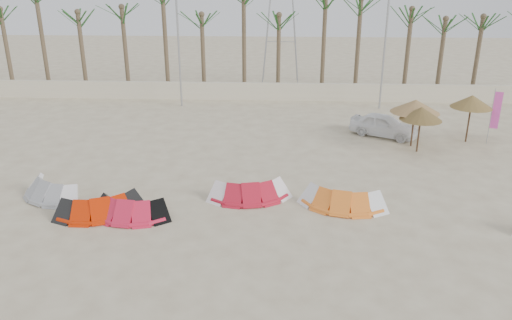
# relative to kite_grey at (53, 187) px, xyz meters

# --- Properties ---
(ground) EXTENTS (120.00, 120.00, 0.00)m
(ground) POSITION_rel_kite_grey_xyz_m (8.67, -4.66, -0.42)
(ground) COLOR beige
(ground) RESTS_ON ground
(boundary_wall) EXTENTS (60.00, 0.30, 1.30)m
(boundary_wall) POSITION_rel_kite_grey_xyz_m (8.67, 17.34, 0.23)
(boundary_wall) COLOR beige
(boundary_wall) RESTS_ON ground
(palm_line) EXTENTS (52.00, 4.00, 7.70)m
(palm_line) POSITION_rel_kite_grey_xyz_m (9.34, 18.84, 6.03)
(palm_line) COLOR brown
(palm_line) RESTS_ON ground
(lamp_b) EXTENTS (1.25, 0.14, 11.00)m
(lamp_b) POSITION_rel_kite_grey_xyz_m (2.71, 15.34, 5.35)
(lamp_b) COLOR #A5A8AD
(lamp_b) RESTS_ON ground
(lamp_c) EXTENTS (1.25, 0.14, 11.00)m
(lamp_c) POSITION_rel_kite_grey_xyz_m (16.71, 15.34, 5.35)
(lamp_c) COLOR #A5A8AD
(lamp_c) RESTS_ON ground
(pylon) EXTENTS (3.00, 3.00, 14.00)m
(pylon) POSITION_rel_kite_grey_xyz_m (9.67, 23.34, -0.42)
(pylon) COLOR #A5A8AD
(pylon) RESTS_ON ground
(kite_grey) EXTENTS (3.52, 2.63, 0.90)m
(kite_grey) POSITION_rel_kite_grey_xyz_m (0.00, 0.00, 0.00)
(kite_grey) COLOR #949597
(kite_grey) RESTS_ON ground
(kite_red_left) EXTENTS (3.80, 2.57, 0.90)m
(kite_red_left) POSITION_rel_kite_grey_xyz_m (2.67, -1.39, 0.00)
(kite_red_left) COLOR red
(kite_red_left) RESTS_ON ground
(kite_red_mid) EXTENTS (3.35, 1.89, 0.90)m
(kite_red_mid) POSITION_rel_kite_grey_xyz_m (3.86, -1.58, 0.00)
(kite_red_mid) COLOR red
(kite_red_mid) RESTS_ON ground
(kite_red_right) EXTENTS (3.60, 2.06, 0.90)m
(kite_red_right) POSITION_rel_kite_grey_xyz_m (8.47, 0.35, 0.00)
(kite_red_right) COLOR red
(kite_red_right) RESTS_ON ground
(kite_orange) EXTENTS (3.72, 2.24, 0.90)m
(kite_orange) POSITION_rel_kite_grey_xyz_m (12.29, -0.25, 0.00)
(kite_orange) COLOR orange
(kite_orange) RESTS_ON ground
(parasol_left) EXTENTS (2.20, 2.20, 2.46)m
(parasol_left) POSITION_rel_kite_grey_xyz_m (17.05, 6.43, 1.69)
(parasol_left) COLOR #4C331E
(parasol_left) RESTS_ON ground
(parasol_mid) EXTENTS (2.65, 2.65, 2.62)m
(parasol_mid) POSITION_rel_kite_grey_xyz_m (16.96, 7.34, 1.85)
(parasol_mid) COLOR #4C331E
(parasol_mid) RESTS_ON ground
(parasol_right) EXTENTS (2.26, 2.26, 2.69)m
(parasol_right) POSITION_rel_kite_grey_xyz_m (20.25, 8.24, 1.91)
(parasol_right) COLOR #4C331E
(parasol_right) RESTS_ON ground
(flag_pink) EXTENTS (0.44, 0.18, 3.15)m
(flag_pink) POSITION_rel_kite_grey_xyz_m (21.45, 7.92, 1.45)
(flag_pink) COLOR #A5A8AD
(flag_pink) RESTS_ON ground
(car) EXTENTS (4.16, 3.29, 1.33)m
(car) POSITION_rel_kite_grey_xyz_m (15.75, 9.05, 0.25)
(car) COLOR white
(car) RESTS_ON ground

